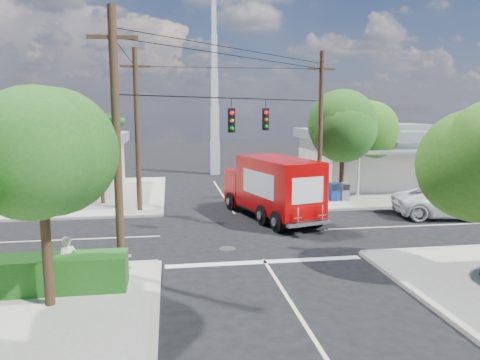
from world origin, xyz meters
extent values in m
plane|color=black|center=(0.00, 0.00, 0.00)|extent=(120.00, 120.00, 0.00)
cube|color=gray|center=(11.00, 11.00, 0.07)|extent=(14.00, 14.00, 0.14)
cube|color=#A7A294|center=(4.00, 11.00, 0.07)|extent=(0.25, 14.00, 0.14)
cube|color=#A7A294|center=(11.00, 4.00, 0.07)|extent=(14.00, 0.25, 0.14)
cube|color=gray|center=(-11.00, 11.00, 0.07)|extent=(14.00, 14.00, 0.14)
cube|color=#A7A294|center=(-4.00, 11.00, 0.07)|extent=(0.25, 14.00, 0.14)
cube|color=#A7A294|center=(-11.00, 4.00, 0.07)|extent=(14.00, 0.25, 0.14)
cube|color=#A7A294|center=(4.00, -11.00, 0.07)|extent=(0.25, 14.00, 0.14)
cube|color=beige|center=(0.00, 10.00, 0.01)|extent=(0.12, 12.00, 0.01)
cube|color=beige|center=(0.00, -10.00, 0.01)|extent=(0.12, 12.00, 0.01)
cube|color=beige|center=(10.00, 0.00, 0.01)|extent=(12.00, 0.12, 0.01)
cube|color=beige|center=(-10.00, 0.00, 0.01)|extent=(12.00, 0.12, 0.01)
cube|color=silver|center=(0.00, -4.30, 0.01)|extent=(7.50, 0.40, 0.01)
cube|color=silver|center=(12.50, 12.00, 1.84)|extent=(11.00, 8.00, 3.40)
cube|color=gray|center=(12.50, 12.00, 3.89)|extent=(11.80, 8.80, 0.70)
cube|color=gray|center=(12.50, 12.00, 4.39)|extent=(6.05, 4.40, 0.50)
cube|color=gray|center=(12.50, 7.10, 3.04)|extent=(9.90, 1.80, 0.15)
cylinder|color=silver|center=(8.10, 6.30, 1.59)|extent=(0.12, 0.12, 2.90)
cube|color=beige|center=(-12.00, 12.50, 1.74)|extent=(10.00, 8.00, 3.20)
cube|color=gray|center=(-12.00, 12.50, 3.69)|extent=(10.80, 8.80, 0.70)
cube|color=gray|center=(-12.00, 12.50, 4.19)|extent=(5.50, 4.40, 0.50)
cube|color=gray|center=(-12.00, 7.60, 2.84)|extent=(9.00, 1.80, 0.15)
cylinder|color=silver|center=(-8.00, 6.80, 1.49)|extent=(0.12, 0.12, 2.70)
cube|color=silver|center=(0.50, 20.00, 1.50)|extent=(0.80, 0.80, 3.00)
cube|color=silver|center=(0.50, 20.00, 4.50)|extent=(0.70, 0.70, 3.00)
cube|color=silver|center=(0.50, 20.00, 7.50)|extent=(0.60, 0.60, 3.00)
cube|color=silver|center=(0.50, 20.00, 10.50)|extent=(0.50, 0.50, 3.00)
cube|color=silver|center=(0.50, 20.00, 13.50)|extent=(0.40, 0.40, 3.00)
cylinder|color=#422D1C|center=(-7.00, -7.50, 2.00)|extent=(0.28, 0.28, 3.71)
sphere|color=#214E16|center=(-7.00, -7.50, 4.32)|extent=(3.71, 3.71, 3.71)
sphere|color=#214E16|center=(-7.40, -7.30, 4.55)|extent=(3.02, 3.02, 3.02)
sphere|color=#214E16|center=(-6.65, -7.80, 4.20)|extent=(3.25, 3.25, 3.25)
cylinder|color=#422D1C|center=(7.20, 6.80, 2.19)|extent=(0.28, 0.28, 4.10)
sphere|color=#214E16|center=(7.20, 6.80, 4.75)|extent=(4.10, 4.10, 4.10)
sphere|color=#214E16|center=(6.80, 7.00, 5.00)|extent=(3.33, 3.33, 3.33)
sphere|color=#214E16|center=(7.55, 6.50, 4.62)|extent=(3.58, 3.58, 3.58)
cylinder|color=#422D1C|center=(9.80, 9.00, 1.93)|extent=(0.28, 0.28, 3.58)
sphere|color=#2F6114|center=(9.80, 9.00, 4.17)|extent=(3.58, 3.58, 3.58)
sphere|color=#2F6114|center=(9.40, 9.20, 4.40)|extent=(2.91, 2.91, 2.91)
sphere|color=#2F6114|center=(10.15, 8.70, 4.06)|extent=(3.14, 3.14, 3.14)
sphere|color=#2F6114|center=(6.60, -7.00, 4.24)|extent=(2.81, 2.81, 2.81)
cylinder|color=#422D1C|center=(-7.50, 7.50, 2.64)|extent=(0.24, 0.24, 5.00)
cone|color=#1C5F20|center=(-6.60, 7.50, 5.24)|extent=(0.50, 2.06, 0.98)
cone|color=#1C5F20|center=(-6.94, 8.20, 5.24)|extent=(1.92, 1.68, 0.98)
cone|color=#1C5F20|center=(-7.70, 8.38, 5.24)|extent=(2.12, 0.95, 0.98)
cone|color=#1C5F20|center=(-8.31, 7.89, 5.24)|extent=(1.34, 2.07, 0.98)
cone|color=#1C5F20|center=(-8.31, 7.11, 5.24)|extent=(1.34, 2.07, 0.98)
cone|color=#1C5F20|center=(-7.70, 6.62, 5.24)|extent=(2.12, 0.95, 0.98)
cone|color=#1C5F20|center=(-6.94, 6.80, 5.24)|extent=(1.92, 1.68, 0.98)
cylinder|color=#422D1C|center=(-9.50, 9.00, 2.44)|extent=(0.24, 0.24, 4.60)
cone|color=#1C5F20|center=(-8.60, 9.00, 4.84)|extent=(0.50, 2.06, 0.98)
cone|color=#1C5F20|center=(-8.94, 9.70, 4.84)|extent=(1.92, 1.68, 0.98)
cone|color=#1C5F20|center=(-9.70, 9.88, 4.84)|extent=(2.12, 0.95, 0.98)
cone|color=#1C5F20|center=(-10.31, 9.39, 4.84)|extent=(1.34, 2.07, 0.98)
cone|color=#1C5F20|center=(-10.31, 8.61, 4.84)|extent=(1.34, 2.07, 0.98)
cone|color=#1C5F20|center=(-9.70, 8.12, 4.84)|extent=(2.12, 0.95, 0.98)
cone|color=#1C5F20|center=(-8.94, 8.30, 4.84)|extent=(1.92, 1.68, 0.98)
cylinder|color=#473321|center=(-5.20, -5.20, 4.50)|extent=(0.28, 0.28, 9.00)
cube|color=#473321|center=(-5.20, -5.20, 8.00)|extent=(1.60, 0.12, 0.12)
cylinder|color=#473321|center=(5.20, 5.20, 4.50)|extent=(0.28, 0.28, 9.00)
cube|color=#473321|center=(5.20, 5.20, 8.00)|extent=(1.60, 0.12, 0.12)
cylinder|color=#473321|center=(-5.20, 5.20, 4.50)|extent=(0.28, 0.28, 9.00)
cube|color=#473321|center=(-5.20, 5.20, 8.00)|extent=(1.60, 0.12, 0.12)
cylinder|color=black|center=(0.00, 0.00, 6.20)|extent=(10.43, 10.43, 0.04)
cube|color=black|center=(-0.80, -0.80, 5.25)|extent=(0.30, 0.24, 1.05)
sphere|color=red|center=(-0.80, -0.94, 5.58)|extent=(0.20, 0.20, 0.20)
cube|color=black|center=(1.10, 1.10, 5.25)|extent=(0.30, 0.24, 1.05)
sphere|color=red|center=(1.10, 0.96, 5.58)|extent=(0.20, 0.20, 0.20)
cube|color=silver|center=(-7.80, -5.60, 0.49)|extent=(5.94, 0.05, 0.08)
cube|color=silver|center=(-7.80, -5.60, 0.89)|extent=(5.94, 0.05, 0.08)
cube|color=silver|center=(-5.00, -5.60, 0.64)|extent=(0.09, 0.06, 1.00)
cube|color=#1B4A14|center=(-8.00, -6.40, 0.69)|extent=(6.20, 1.20, 1.10)
cube|color=#B51213|center=(5.80, 6.20, 0.69)|extent=(0.50, 0.50, 1.10)
cube|color=#0A3498|center=(6.50, 6.20, 0.69)|extent=(0.50, 0.50, 1.10)
cube|color=slate|center=(7.20, 6.20, 0.69)|extent=(0.50, 0.50, 1.10)
cube|color=black|center=(1.75, 2.77, 0.51)|extent=(4.08, 7.59, 0.23)
cube|color=#AF0203|center=(0.96, 5.51, 1.26)|extent=(2.59, 2.15, 2.05)
cube|color=black|center=(0.78, 6.13, 1.63)|extent=(1.95, 0.77, 0.89)
cube|color=silver|center=(0.72, 6.31, 0.61)|extent=(2.09, 0.70, 0.33)
cube|color=#AF0203|center=(1.98, 1.97, 1.91)|extent=(3.74, 5.85, 2.71)
cube|color=white|center=(3.12, 2.30, 2.05)|extent=(0.95, 3.23, 1.21)
cube|color=white|center=(0.84, 1.64, 2.05)|extent=(0.95, 3.23, 1.21)
cube|color=white|center=(2.74, -0.65, 2.05)|extent=(1.62, 0.48, 1.21)
cube|color=silver|center=(2.77, -0.77, 0.51)|extent=(2.22, 0.85, 0.17)
cube|color=silver|center=(2.18, -1.06, 0.89)|extent=(0.42, 0.17, 0.93)
cube|color=silver|center=(3.43, -0.70, 0.89)|extent=(0.42, 0.17, 0.93)
cylinder|color=black|center=(-0.04, 5.07, 0.51)|extent=(0.57, 1.07, 1.03)
cylinder|color=black|center=(2.03, 5.67, 0.51)|extent=(0.57, 1.07, 1.03)
cylinder|color=black|center=(1.47, -0.12, 0.51)|extent=(0.57, 1.07, 1.03)
cylinder|color=black|center=(3.53, 0.47, 0.51)|extent=(0.57, 1.07, 1.03)
imported|color=silver|center=(11.27, 1.53, 0.80)|extent=(6.16, 3.66, 1.61)
imported|color=beige|center=(-6.73, -6.12, 0.95)|extent=(0.71, 0.65, 1.62)
camera|label=1|loc=(-3.50, -21.00, 5.73)|focal=35.00mm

